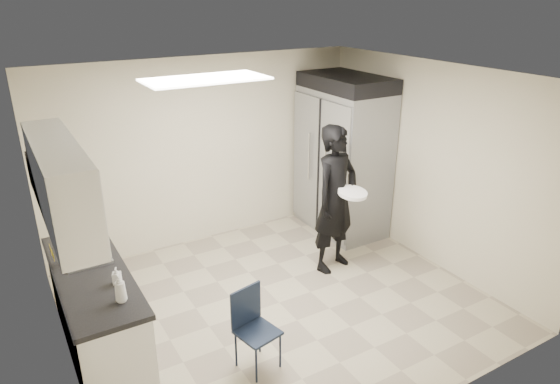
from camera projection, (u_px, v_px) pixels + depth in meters
floor at (279, 303)px, 5.81m from camera, size 4.50×4.50×0.00m
ceiling at (279, 77)px, 4.83m from camera, size 4.50×4.50×0.00m
back_wall at (206, 152)px, 6.92m from camera, size 4.50×0.00×4.50m
left_wall at (52, 252)px, 4.26m from camera, size 0.00×4.00×4.00m
right_wall at (431, 165)px, 6.38m from camera, size 0.00×4.00×4.00m
ceiling_panel at (206, 79)px, 4.88m from camera, size 1.20×0.60×0.02m
lower_counter at (98, 314)px, 4.89m from camera, size 0.60×1.90×0.86m
countertop at (91, 274)px, 4.72m from camera, size 0.64×1.95×0.05m
sink at (88, 263)px, 4.93m from camera, size 0.42×0.40×0.14m
faucet at (64, 255)px, 4.78m from camera, size 0.02×0.02×0.24m
upper_cabinets at (60, 184)px, 4.30m from camera, size 0.35×1.80×0.75m
towel_dispenser at (40, 169)px, 5.27m from camera, size 0.22×0.30×0.35m
notice_sticker_left at (53, 255)px, 4.37m from camera, size 0.00×0.12×0.07m
notice_sticker_right at (51, 250)px, 4.55m from camera, size 0.00×0.12×0.07m
commercial_fridge at (343, 162)px, 7.29m from camera, size 0.80×1.35×2.10m
fridge_compressor at (347, 82)px, 6.86m from camera, size 0.80×1.35×0.20m
folding_chair at (258, 333)px, 4.68m from camera, size 0.42×0.42×0.79m
man_tuxedo at (336, 199)px, 6.23m from camera, size 0.80×0.63×1.90m
bucket_lid at (353, 193)px, 6.01m from camera, size 0.44×0.44×0.04m
soap_bottle_a at (120, 288)px, 4.21m from camera, size 0.10×0.10×0.26m
soap_bottle_b at (117, 276)px, 4.49m from camera, size 0.10×0.10×0.16m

